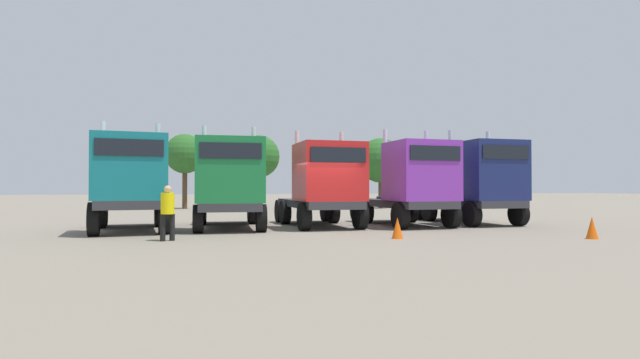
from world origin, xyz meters
The scene contains 12 objects.
ground centered at (0.00, 0.00, 0.00)m, with size 200.00×200.00×0.00m, color gray.
semi_truck_teal centered at (-6.88, 1.04, 1.80)m, with size 3.26×6.07×4.02m.
semi_truck_green centered at (-3.39, 1.34, 1.75)m, with size 2.65×6.41×3.98m.
semi_truck_red centered at (0.34, 1.47, 1.74)m, with size 2.85×5.92×3.91m.
semi_truck_purple centered at (3.99, 1.16, 1.78)m, with size 2.95×5.94×4.01m.
semi_truck_navy centered at (7.28, 1.65, 1.85)m, with size 2.78×6.08×4.13m.
visitor_in_hivis centered at (-5.35, -2.22, 0.96)m, with size 0.52×0.52×1.66m.
traffic_cone_near centered at (7.49, -4.52, 0.35)m, with size 0.36×0.36×0.70m, color #F2590C.
traffic_cone_mid centered at (1.62, -3.10, 0.33)m, with size 0.36×0.36×0.66m, color #F2590C.
oak_far_left centered at (-5.88, 20.67, 4.08)m, with size 2.96×2.96×5.60m.
oak_far_centre centered at (-0.47, 19.72, 3.91)m, with size 3.20×3.20×5.54m.
oak_far_right centered at (8.83, 18.58, 3.67)m, with size 3.46×3.46×5.42m.
Camera 1 is at (-4.17, -17.73, 1.60)m, focal length 27.88 mm.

